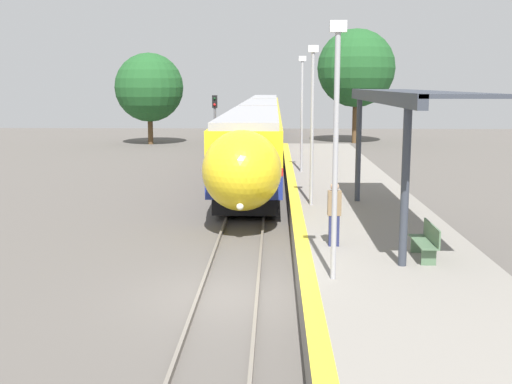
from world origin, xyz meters
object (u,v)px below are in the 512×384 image
Objects in this scene: lamppost_mid at (312,116)px; platform_bench at (427,240)px; train at (260,123)px; person_waiting at (334,213)px; railway_signal at (215,127)px; lamppost_near at (336,136)px; lamppost_far at (302,107)px.

platform_bench is at bearing -70.87° from lamppost_mid.
train is at bearing 98.31° from platform_bench.
person_waiting is (2.75, -32.79, -0.42)m from train.
railway_signal is (-4.98, 18.99, 1.01)m from person_waiting.
person_waiting is at bearing -87.27° from lamppost_mid.
person_waiting is 3.81m from lamppost_near.
lamppost_near is 1.00× the size of lamppost_far.
platform_bench is 16.61m from lamppost_far.
lamppost_near is at bearing -95.42° from person_waiting.
railway_signal is at bearing 109.85° from lamppost_mid.
lamppost_near is at bearing -86.05° from train.
railway_signal is at bearing 102.06° from lamppost_near.
lamppost_mid is at bearing 92.73° from person_waiting.
person_waiting is at bearing -75.29° from railway_signal.
person_waiting is 0.31× the size of lamppost_mid.
platform_bench is (4.97, -34.04, -0.86)m from train.
lamppost_far reaches higher than train.
train reaches higher than platform_bench.
railway_signal is 6.34m from lamppost_far.
lamppost_mid is at bearing 109.13° from platform_bench.
platform_bench is 0.35× the size of railway_signal.
lamppost_mid and lamppost_far have the same top height.
lamppost_near is (4.70, -21.99, 1.31)m from railway_signal.
person_waiting is 6.41m from lamppost_mid.
platform_bench is 8.12m from lamppost_mid.
lamppost_mid is at bearing 90.00° from lamppost_near.
person_waiting is 15.13m from lamppost_far.
lamppost_mid reaches higher than train.
person_waiting reaches higher than platform_bench.
lamppost_near is (-0.28, -3.00, 2.32)m from person_waiting.
platform_bench is 0.28× the size of lamppost_near.
platform_bench is 0.28× the size of lamppost_far.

